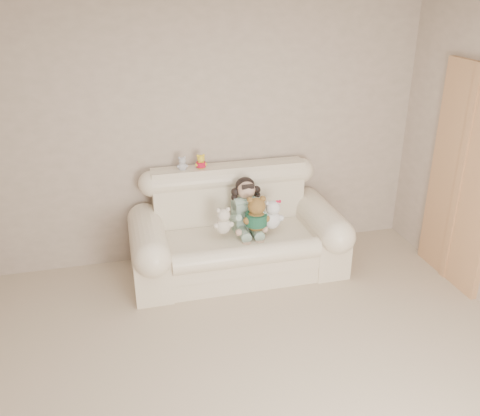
# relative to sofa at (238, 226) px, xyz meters

# --- Properties ---
(ceiling) EXTENTS (5.00, 5.00, 0.00)m
(ceiling) POSITION_rel_sofa_xyz_m (-0.20, -2.00, 2.08)
(ceiling) COLOR white
(ceiling) RESTS_ON ground
(wall_back) EXTENTS (4.50, 0.00, 4.50)m
(wall_back) POSITION_rel_sofa_xyz_m (-0.20, 0.50, 0.78)
(wall_back) COLOR #BFA997
(wall_back) RESTS_ON ground
(sofa) EXTENTS (2.10, 0.95, 1.03)m
(sofa) POSITION_rel_sofa_xyz_m (0.00, 0.00, 0.00)
(sofa) COLOR #FFEFCD
(sofa) RESTS_ON floor
(door_panel) EXTENTS (0.06, 0.90, 2.10)m
(door_panel) POSITION_rel_sofa_xyz_m (2.02, -0.60, 0.54)
(door_panel) COLOR #AE7A4A
(door_panel) RESTS_ON floor
(seated_child) EXTENTS (0.39, 0.45, 0.56)m
(seated_child) POSITION_rel_sofa_xyz_m (0.11, 0.08, 0.19)
(seated_child) COLOR #347552
(seated_child) RESTS_ON sofa
(brown_teddy) EXTENTS (0.33, 0.29, 0.42)m
(brown_teddy) POSITION_rel_sofa_xyz_m (0.16, -0.11, 0.20)
(brown_teddy) COLOR brown
(brown_teddy) RESTS_ON sofa
(white_cat) EXTENTS (0.27, 0.24, 0.35)m
(white_cat) POSITION_rel_sofa_xyz_m (0.33, -0.10, 0.16)
(white_cat) COLOR silver
(white_cat) RESTS_ON sofa
(cream_teddy) EXTENTS (0.24, 0.22, 0.31)m
(cream_teddy) POSITION_rel_sofa_xyz_m (-0.16, -0.09, 0.14)
(cream_teddy) COLOR #EFE2CF
(cream_teddy) RESTS_ON sofa
(yellow_mini_bear) EXTENTS (0.12, 0.10, 0.19)m
(yellow_mini_bear) POSITION_rel_sofa_xyz_m (-0.29, 0.35, 0.59)
(yellow_mini_bear) COLOR yellow
(yellow_mini_bear) RESTS_ON sofa
(grey_mini_plush) EXTENTS (0.12, 0.10, 0.18)m
(grey_mini_plush) POSITION_rel_sofa_xyz_m (-0.47, 0.35, 0.58)
(grey_mini_plush) COLOR silver
(grey_mini_plush) RESTS_ON sofa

